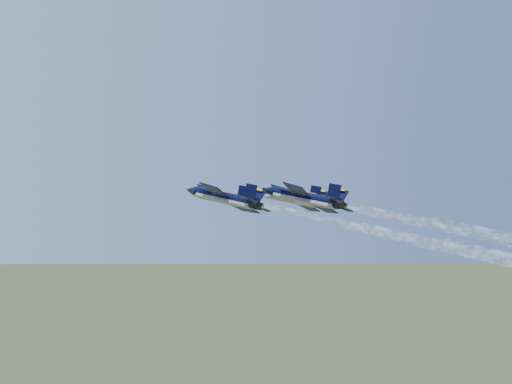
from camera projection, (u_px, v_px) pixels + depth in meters
name	position (u px, v px, depth m)	size (l,w,h in m)	color
jet_lead	(219.00, 198.00, 125.81)	(12.68, 18.39, 6.04)	black
jet_left	(224.00, 197.00, 112.32)	(12.68, 18.39, 6.04)	black
jet_right	(289.00, 198.00, 127.38)	(12.68, 18.39, 6.04)	black
jet_slot	(303.00, 197.00, 111.60)	(12.68, 18.39, 6.04)	black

